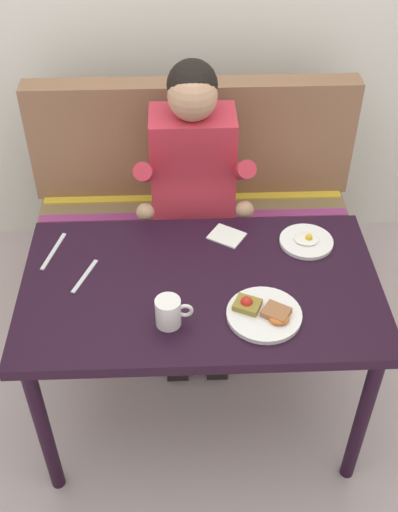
{
  "coord_description": "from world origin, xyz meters",
  "views": [
    {
      "loc": [
        -0.06,
        -1.5,
        2.16
      ],
      "look_at": [
        0.0,
        0.15,
        0.72
      ],
      "focal_mm": 43.61,
      "sensor_mm": 36.0,
      "label": 1
    }
  ],
  "objects_px": {
    "napkin": "(227,236)",
    "coffee_mug": "(169,312)",
    "person": "(193,181)",
    "plate_breakfast": "(264,313)",
    "knife": "(54,251)",
    "table": "(201,301)",
    "couch": "(194,232)",
    "plate_eggs": "(306,241)",
    "fork": "(85,276)"
  },
  "relations": [
    {
      "from": "napkin",
      "to": "coffee_mug",
      "type": "bearing_deg",
      "value": -116.61
    },
    {
      "from": "person",
      "to": "plate_breakfast",
      "type": "relative_size",
      "value": 5.09
    },
    {
      "from": "coffee_mug",
      "to": "knife",
      "type": "height_order",
      "value": "coffee_mug"
    },
    {
      "from": "table",
      "to": "couch",
      "type": "bearing_deg",
      "value": 90.0
    },
    {
      "from": "plate_eggs",
      "to": "coffee_mug",
      "type": "height_order",
      "value": "coffee_mug"
    },
    {
      "from": "table",
      "to": "coffee_mug",
      "type": "distance_m",
      "value": 0.24
    },
    {
      "from": "coffee_mug",
      "to": "fork",
      "type": "xyz_separation_m",
      "value": [
        -0.28,
        0.22,
        -0.05
      ]
    },
    {
      "from": "plate_breakfast",
      "to": "fork",
      "type": "distance_m",
      "value": 0.62
    },
    {
      "from": "fork",
      "to": "couch",
      "type": "bearing_deg",
      "value": 83.56
    },
    {
      "from": "coffee_mug",
      "to": "knife",
      "type": "xyz_separation_m",
      "value": [
        -0.41,
        0.36,
        -0.05
      ]
    },
    {
      "from": "couch",
      "to": "napkin",
      "type": "xyz_separation_m",
      "value": [
        0.1,
        -0.52,
        0.4
      ]
    },
    {
      "from": "person",
      "to": "napkin",
      "type": "height_order",
      "value": "person"
    },
    {
      "from": "fork",
      "to": "knife",
      "type": "height_order",
      "value": "same"
    },
    {
      "from": "table",
      "to": "napkin",
      "type": "relative_size",
      "value": 10.22
    },
    {
      "from": "couch",
      "to": "knife",
      "type": "relative_size",
      "value": 7.2
    },
    {
      "from": "coffee_mug",
      "to": "person",
      "type": "bearing_deg",
      "value": 82.58
    },
    {
      "from": "person",
      "to": "fork",
      "type": "distance_m",
      "value": 0.66
    },
    {
      "from": "napkin",
      "to": "knife",
      "type": "distance_m",
      "value": 0.62
    },
    {
      "from": "person",
      "to": "napkin",
      "type": "bearing_deg",
      "value": -72.56
    },
    {
      "from": "coffee_mug",
      "to": "napkin",
      "type": "relative_size",
      "value": 1.0
    },
    {
      "from": "plate_eggs",
      "to": "napkin",
      "type": "height_order",
      "value": "plate_eggs"
    },
    {
      "from": "coffee_mug",
      "to": "plate_eggs",
      "type": "bearing_deg",
      "value": 36.96
    },
    {
      "from": "fork",
      "to": "knife",
      "type": "bearing_deg",
      "value": 154.56
    },
    {
      "from": "coffee_mug",
      "to": "table",
      "type": "bearing_deg",
      "value": 59.11
    },
    {
      "from": "table",
      "to": "plate_eggs",
      "type": "xyz_separation_m",
      "value": [
        0.39,
        0.19,
        0.09
      ]
    },
    {
      "from": "plate_breakfast",
      "to": "couch",
      "type": "bearing_deg",
      "value": 101.7
    },
    {
      "from": "table",
      "to": "person",
      "type": "distance_m",
      "value": 0.6
    },
    {
      "from": "plate_breakfast",
      "to": "fork",
      "type": "relative_size",
      "value": 1.4
    },
    {
      "from": "person",
      "to": "plate_eggs",
      "type": "xyz_separation_m",
      "value": [
        0.39,
        -0.4,
        -0.0
      ]
    },
    {
      "from": "person",
      "to": "knife",
      "type": "relative_size",
      "value": 6.06
    },
    {
      "from": "plate_breakfast",
      "to": "napkin",
      "type": "bearing_deg",
      "value": 102.28
    },
    {
      "from": "napkin",
      "to": "fork",
      "type": "xyz_separation_m",
      "value": [
        -0.49,
        -0.19,
        -0.0
      ]
    },
    {
      "from": "plate_eggs",
      "to": "coffee_mug",
      "type": "relative_size",
      "value": 1.62
    },
    {
      "from": "couch",
      "to": "coffee_mug",
      "type": "height_order",
      "value": "couch"
    },
    {
      "from": "plate_breakfast",
      "to": "coffee_mug",
      "type": "xyz_separation_m",
      "value": [
        -0.3,
        -0.02,
        0.04
      ]
    },
    {
      "from": "couch",
      "to": "plate_breakfast",
      "type": "relative_size",
      "value": 6.05
    },
    {
      "from": "plate_eggs",
      "to": "knife",
      "type": "bearing_deg",
      "value": -179.19
    },
    {
      "from": "plate_eggs",
      "to": "coffee_mug",
      "type": "distance_m",
      "value": 0.62
    },
    {
      "from": "coffee_mug",
      "to": "plate_breakfast",
      "type": "bearing_deg",
      "value": 3.52
    },
    {
      "from": "couch",
      "to": "coffee_mug",
      "type": "bearing_deg",
      "value": -96.37
    },
    {
      "from": "table",
      "to": "fork",
      "type": "bearing_deg",
      "value": 173.04
    },
    {
      "from": "plate_eggs",
      "to": "person",
      "type": "bearing_deg",
      "value": 134.74
    },
    {
      "from": "plate_breakfast",
      "to": "napkin",
      "type": "relative_size",
      "value": 2.03
    },
    {
      "from": "coffee_mug",
      "to": "fork",
      "type": "relative_size",
      "value": 0.69
    },
    {
      "from": "napkin",
      "to": "plate_breakfast",
      "type": "bearing_deg",
      "value": -77.72
    },
    {
      "from": "table",
      "to": "plate_eggs",
      "type": "height_order",
      "value": "plate_eggs"
    },
    {
      "from": "plate_breakfast",
      "to": "fork",
      "type": "height_order",
      "value": "plate_breakfast"
    },
    {
      "from": "plate_eggs",
      "to": "napkin",
      "type": "bearing_deg",
      "value": 170.48
    },
    {
      "from": "person",
      "to": "fork",
      "type": "xyz_separation_m",
      "value": [
        -0.38,
        -0.54,
        -0.01
      ]
    },
    {
      "from": "person",
      "to": "coffee_mug",
      "type": "distance_m",
      "value": 0.77
    }
  ]
}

